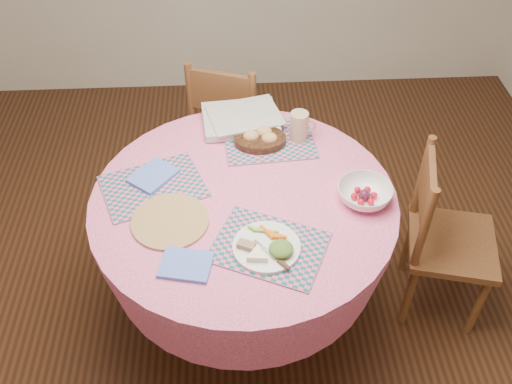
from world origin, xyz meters
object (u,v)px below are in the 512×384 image
dining_table (244,231)px  wicker_trivet (170,221)px  dinner_plate (269,246)px  chair_right (443,236)px  fruit_bowl (364,194)px  latte_mug (300,126)px  bread_bowl (260,138)px  chair_back (230,123)px

dining_table → wicker_trivet: 0.37m
dining_table → dinner_plate: bearing=-73.9°
dining_table → dinner_plate: dinner_plate is taller
chair_right → wicker_trivet: size_ratio=2.88×
fruit_bowl → latte_mug: bearing=118.2°
dinner_plate → bread_bowl: size_ratio=1.09×
bread_bowl → latte_mug: bearing=7.8°
chair_right → fruit_bowl: (-0.41, -0.06, 0.33)m
dining_table → dinner_plate: (0.08, -0.28, 0.22)m
chair_right → dinner_plate: size_ratio=3.45×
bread_bowl → fruit_bowl: 0.54m
bread_bowl → fruit_bowl: bearing=-44.2°
dinner_plate → fruit_bowl: (0.40, 0.24, 0.01)m
dinner_plate → latte_mug: 0.67m
chair_right → dining_table: bearing=104.9°
dining_table → bread_bowl: bread_bowl is taller
wicker_trivet → fruit_bowl: size_ratio=1.17×
latte_mug → wicker_trivet: bearing=-138.6°
dining_table → latte_mug: latte_mug is taller
bread_bowl → dinner_plate: bearing=-90.7°
chair_right → latte_mug: bearing=74.7°
chair_back → latte_mug: bearing=139.0°
bread_bowl → fruit_bowl: bread_bowl is taller
chair_right → wicker_trivet: bearing=110.4°
dining_table → bread_bowl: (0.09, 0.34, 0.23)m
chair_right → latte_mug: (-0.62, 0.35, 0.37)m
chair_back → latte_mug: size_ratio=6.48×
dining_table → chair_right: (0.89, 0.02, -0.11)m
fruit_bowl → dinner_plate: bearing=-148.6°
chair_right → wicker_trivet: chair_right is taller
chair_right → bread_bowl: bearing=81.7°
chair_right → dinner_plate: bearing=124.2°
dining_table → chair_right: size_ratio=1.44×
dining_table → wicker_trivet: (-0.29, -0.12, 0.20)m
chair_right → fruit_bowl: bearing=111.6°
latte_mug → chair_back: bearing=120.0°
wicker_trivet → dinner_plate: bearing=-23.8°
wicker_trivet → dinner_plate: 0.40m
dinner_plate → chair_right: bearing=20.4°
latte_mug → dining_table: bearing=-125.7°
fruit_bowl → bread_bowl: bearing=135.8°
wicker_trivet → fruit_bowl: 0.77m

